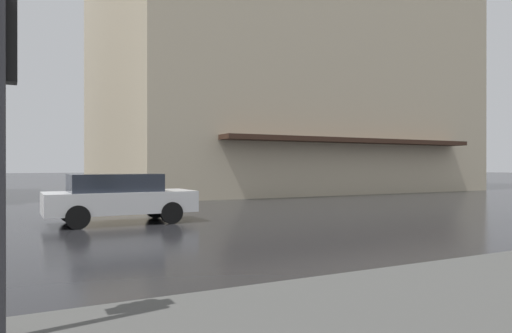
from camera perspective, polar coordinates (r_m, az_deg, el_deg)
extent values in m
cube|color=beige|center=(36.05, 1.13, 14.36)|extent=(19.71, 22.76, 21.04)
cube|color=#382319|center=(26.30, 12.19, 3.05)|extent=(1.20, 15.94, 0.24)
cube|color=silver|center=(14.09, -16.02, -4.11)|extent=(1.75, 4.10, 0.60)
cube|color=#232833|center=(14.03, -16.62, -1.87)|extent=(1.54, 2.46, 0.50)
cylinder|color=black|center=(15.21, -12.02, -4.93)|extent=(0.20, 0.62, 0.62)
cylinder|color=black|center=(13.63, -10.14, -5.51)|extent=(0.20, 0.62, 0.62)
cylinder|color=black|center=(14.74, -21.46, -5.09)|extent=(0.20, 0.62, 0.62)
cylinder|color=black|center=(13.10, -20.67, -5.74)|extent=(0.20, 0.62, 0.62)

